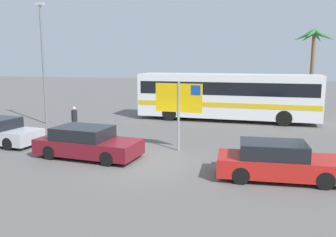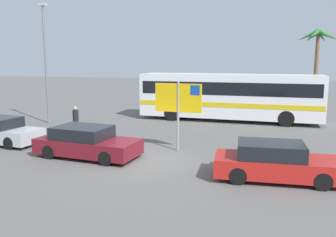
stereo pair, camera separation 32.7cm
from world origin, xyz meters
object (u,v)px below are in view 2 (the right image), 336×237
Objects in this scene: ferry_sign at (179,101)px; car_maroon at (87,142)px; pedestrian_crossing_lot at (76,118)px; bus_front_coach at (229,95)px; car_silver at (0,131)px; car_red at (276,162)px.

ferry_sign is 0.70× the size of car_maroon.
ferry_sign is 6.77m from pedestrian_crossing_lot.
bus_front_coach is 10.42m from pedestrian_crossing_lot.
car_maroon is at bearing -144.78° from ferry_sign.
car_silver is (-10.05, -10.07, -1.15)m from bus_front_coach.
bus_front_coach is 7.54× the size of pedestrian_crossing_lot.
ferry_sign is at bearing 35.60° from car_maroon.
car_red is 11.62m from pedestrian_crossing_lot.
car_silver is at bearing -168.40° from ferry_sign.
ferry_sign is at bearing -97.27° from bus_front_coach.
ferry_sign reaches higher than car_silver.
ferry_sign is 4.48m from car_maroon.
car_silver is (-8.93, -1.25, -1.69)m from ferry_sign.
bus_front_coach is 2.65× the size of car_maroon.
car_silver is 5.47m from car_maroon.
bus_front_coach reaches higher than car_maroon.
pedestrian_crossing_lot is at bearing 151.99° from car_red.
car_maroon is (5.39, -0.92, 0.00)m from car_silver.
car_silver is 3.87m from pedestrian_crossing_lot.
ferry_sign is 0.72× the size of car_red.
car_red is 0.98× the size of car_maroon.
car_maroon is at bearing -4.35° from car_silver.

